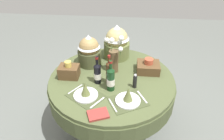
# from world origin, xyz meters

# --- Properties ---
(ground) EXTENTS (8.00, 8.00, 0.00)m
(ground) POSITION_xyz_m (0.00, 0.00, 0.00)
(ground) COLOR slate
(dining_table) EXTENTS (1.41, 1.41, 0.75)m
(dining_table) POSITION_xyz_m (0.00, 0.00, 0.61)
(dining_table) COLOR #4C5633
(dining_table) RESTS_ON ground
(place_setting_left) EXTENTS (0.43, 0.41, 0.16)m
(place_setting_left) POSITION_xyz_m (-0.23, -0.32, 0.80)
(place_setting_left) COLOR #41492B
(place_setting_left) RESTS_ON dining_table
(place_setting_right) EXTENTS (0.42, 0.39, 0.16)m
(place_setting_right) POSITION_xyz_m (0.19, -0.36, 0.80)
(place_setting_right) COLOR #41492B
(place_setting_right) RESTS_ON dining_table
(flower_vase) EXTENTS (0.21, 0.18, 0.43)m
(flower_vase) POSITION_xyz_m (0.01, 0.14, 0.94)
(flower_vase) COLOR brown
(flower_vase) RESTS_ON dining_table
(wine_bottle_left) EXTENTS (0.07, 0.07, 0.34)m
(wine_bottle_left) POSITION_xyz_m (-0.02, -0.10, 0.89)
(wine_bottle_left) COLOR #422814
(wine_bottle_left) RESTS_ON dining_table
(wine_bottle_centre) EXTENTS (0.08, 0.08, 0.32)m
(wine_bottle_centre) POSITION_xyz_m (-0.14, -0.09, 0.87)
(wine_bottle_centre) COLOR black
(wine_bottle_centre) RESTS_ON dining_table
(wine_bottle_right) EXTENTS (0.08, 0.08, 0.34)m
(wine_bottle_right) POSITION_xyz_m (0.01, -0.20, 0.88)
(wine_bottle_right) COLOR #143819
(wine_bottle_right) RESTS_ON dining_table
(pepper_mill) EXTENTS (0.04, 0.04, 0.17)m
(pepper_mill) POSITION_xyz_m (0.25, -0.14, 0.83)
(pepper_mill) COLOR black
(pepper_mill) RESTS_ON dining_table
(book_on_table) EXTENTS (0.22, 0.19, 0.02)m
(book_on_table) POSITION_xyz_m (-0.07, -0.57, 0.76)
(book_on_table) COLOR #99332D
(book_on_table) RESTS_ON dining_table
(gift_tub_back_left) EXTENTS (0.28, 0.28, 0.38)m
(gift_tub_back_left) POSITION_xyz_m (-0.29, 0.26, 0.95)
(gift_tub_back_left) COLOR #474C2D
(gift_tub_back_left) RESTS_ON dining_table
(gift_tub_back_centre) EXTENTS (0.32, 0.32, 0.43)m
(gift_tub_back_centre) POSITION_xyz_m (0.02, 0.47, 0.97)
(gift_tub_back_centre) COLOR olive
(gift_tub_back_centre) RESTS_ON dining_table
(woven_basket_side_left) EXTENTS (0.21, 0.16, 0.20)m
(woven_basket_side_left) POSITION_xyz_m (-0.47, -0.02, 0.83)
(woven_basket_side_left) COLOR brown
(woven_basket_side_left) RESTS_ON dining_table
(woven_basket_side_right) EXTENTS (0.25, 0.22, 0.17)m
(woven_basket_side_right) POSITION_xyz_m (0.40, 0.17, 0.81)
(woven_basket_side_right) COLOR brown
(woven_basket_side_right) RESTS_ON dining_table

